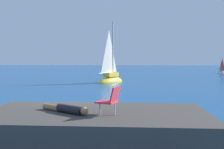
# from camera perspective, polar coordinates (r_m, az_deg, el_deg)

# --- Properties ---
(ground_plane) EXTENTS (160.00, 160.00, 0.00)m
(ground_plane) POSITION_cam_1_polar(r_m,az_deg,el_deg) (11.34, -7.43, -9.23)
(ground_plane) COLOR navy
(shore_ledge) EXTENTS (6.64, 3.28, 0.94)m
(shore_ledge) POSITION_cam_1_polar(r_m,az_deg,el_deg) (7.77, -3.72, -11.69)
(shore_ledge) COLOR #423D38
(shore_ledge) RESTS_ON ground
(boulder_seaward) EXTENTS (1.56, 1.44, 0.86)m
(boulder_seaward) POSITION_cam_1_polar(r_m,az_deg,el_deg) (10.00, -9.65, -11.01)
(boulder_seaward) COLOR #42393D
(boulder_seaward) RESTS_ON ground
(boulder_inland) EXTENTS (1.87, 1.86, 1.13)m
(boulder_inland) POSITION_cam_1_polar(r_m,az_deg,el_deg) (9.85, 4.33, -11.21)
(boulder_inland) COLOR #3D363A
(boulder_inland) RESTS_ON ground
(sailboat_near) EXTENTS (3.07, 3.73, 6.95)m
(sailboat_near) POSITION_cam_1_polar(r_m,az_deg,el_deg) (26.53, -0.28, -0.98)
(sailboat_near) COLOR yellow
(sailboat_near) RESTS_ON ground
(sailboat_far) EXTENTS (1.35, 1.71, 3.17)m
(sailboat_far) POSITION_cam_1_polar(r_m,az_deg,el_deg) (45.56, 23.19, 0.41)
(sailboat_far) COLOR white
(sailboat_far) RESTS_ON ground
(person_sunbather) EXTENTS (1.56, 1.06, 0.25)m
(person_sunbather) POSITION_cam_1_polar(r_m,az_deg,el_deg) (7.60, -10.05, -7.56)
(person_sunbather) COLOR black
(person_sunbather) RESTS_ON shore_ledge
(beach_chair) EXTENTS (0.72, 0.65, 0.80)m
(beach_chair) POSITION_cam_1_polar(r_m,az_deg,el_deg) (7.19, -0.41, -5.49)
(beach_chair) COLOR #E03342
(beach_chair) RESTS_ON shore_ledge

